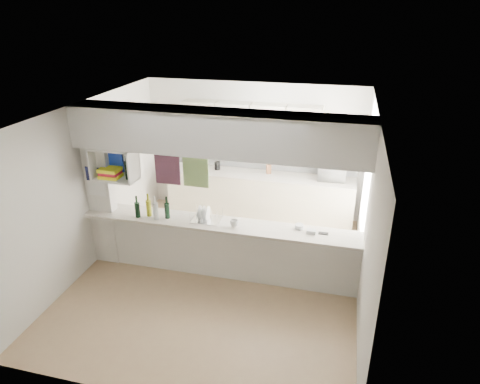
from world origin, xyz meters
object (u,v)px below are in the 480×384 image
(microwave, at_px, (332,173))
(dish_rack, at_px, (206,215))
(bowl, at_px, (331,164))
(wine_bottles, at_px, (152,209))

(microwave, height_order, dish_rack, microwave)
(microwave, relative_size, bowl, 2.22)
(wine_bottles, bearing_deg, dish_rack, 8.13)
(microwave, bearing_deg, wine_bottles, 38.40)
(microwave, height_order, wine_bottles, wine_bottles)
(microwave, distance_m, dish_rack, 2.73)
(dish_rack, bearing_deg, bowl, 49.19)
(bowl, bearing_deg, microwave, 45.93)
(dish_rack, distance_m, wine_bottles, 0.83)
(dish_rack, relative_size, wine_bottles, 0.84)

